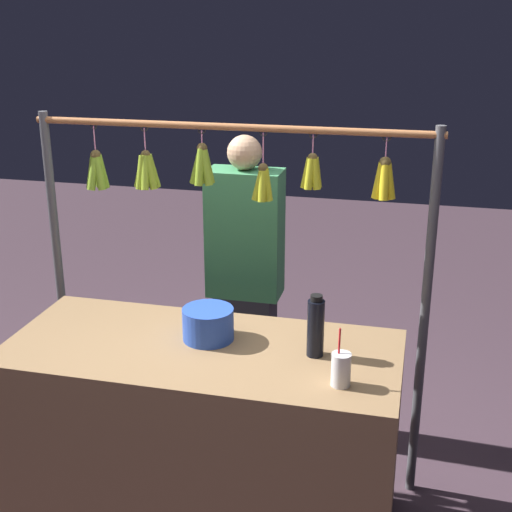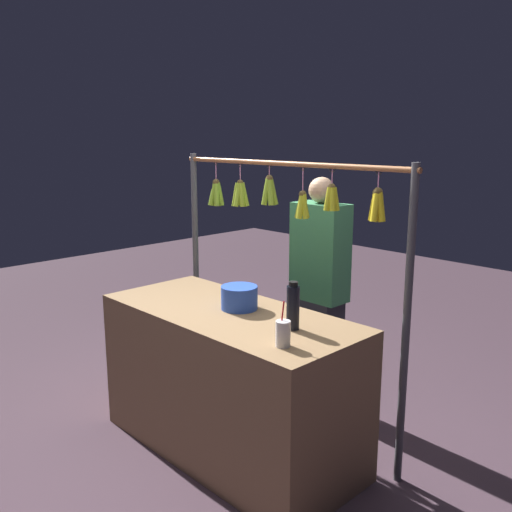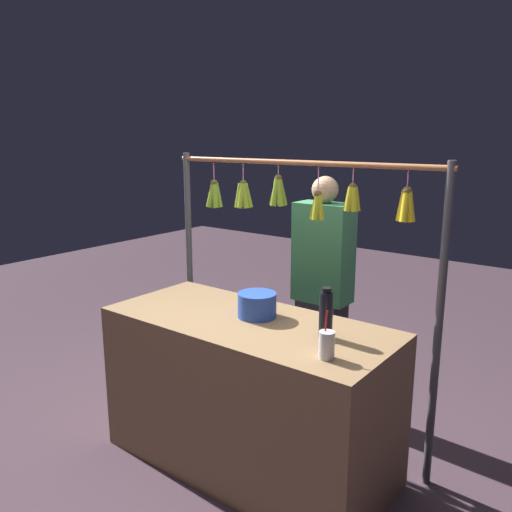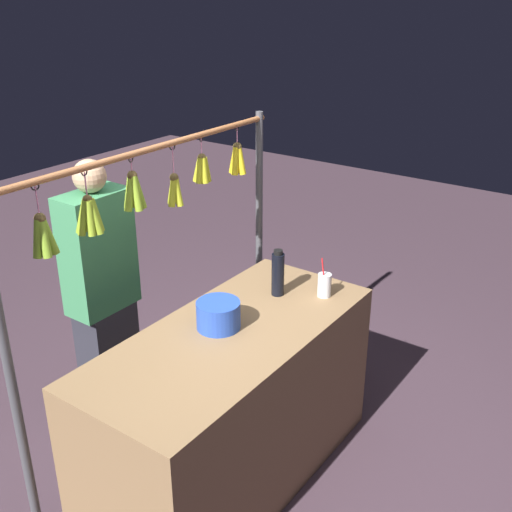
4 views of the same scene
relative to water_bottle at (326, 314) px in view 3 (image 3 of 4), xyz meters
The scene contains 7 objects.
ground_plane 1.14m from the water_bottle, ahead, with size 12.00×12.00×0.00m, color #483540.
market_counter 0.75m from the water_bottle, ahead, with size 1.68×0.74×0.91m, color olive.
display_rack 0.71m from the water_bottle, 41.02° to the right, with size 1.89×0.13×1.80m.
water_bottle is the anchor object (origin of this frame).
blue_bucket 0.48m from the water_bottle, ahead, with size 0.22×0.22×0.14m, color blue.
drink_cup 0.26m from the water_bottle, 121.18° to the left, with size 0.08×0.08×0.23m.
vendor_person 1.02m from the water_bottle, 58.77° to the right, with size 0.39×0.21×1.65m.
Camera 3 is at (-1.74, 2.20, 1.92)m, focal length 36.92 mm.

